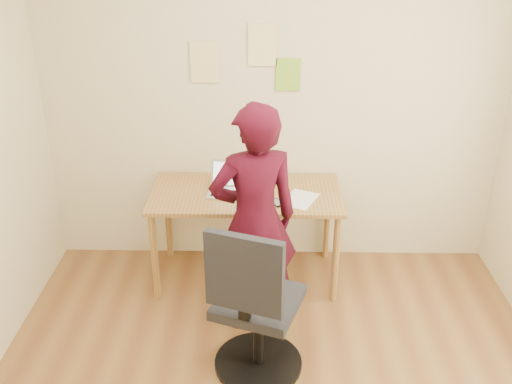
{
  "coord_description": "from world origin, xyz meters",
  "views": [
    {
      "loc": [
        -0.06,
        -2.39,
        2.57
      ],
      "look_at": [
        -0.12,
        0.95,
        0.95
      ],
      "focal_mm": 40.0,
      "sensor_mm": 36.0,
      "label": 1
    }
  ],
  "objects_px": {
    "phone": "(277,203)",
    "laptop": "(229,186)",
    "office_chair": "(254,313)",
    "person": "(254,221)",
    "desk": "(246,203)"
  },
  "relations": [
    {
      "from": "office_chair",
      "to": "person",
      "type": "distance_m",
      "value": 0.62
    },
    {
      "from": "phone",
      "to": "person",
      "type": "xyz_separation_m",
      "value": [
        -0.15,
        -0.36,
        0.05
      ]
    },
    {
      "from": "office_chair",
      "to": "person",
      "type": "bearing_deg",
      "value": 110.58
    },
    {
      "from": "laptop",
      "to": "desk",
      "type": "bearing_deg",
      "value": 2.69
    },
    {
      "from": "desk",
      "to": "phone",
      "type": "height_order",
      "value": "phone"
    },
    {
      "from": "desk",
      "to": "person",
      "type": "bearing_deg",
      "value": -82.31
    },
    {
      "from": "phone",
      "to": "office_chair",
      "type": "height_order",
      "value": "office_chair"
    },
    {
      "from": "phone",
      "to": "laptop",
      "type": "bearing_deg",
      "value": 126.11
    },
    {
      "from": "person",
      "to": "desk",
      "type": "bearing_deg",
      "value": -97.96
    },
    {
      "from": "desk",
      "to": "laptop",
      "type": "distance_m",
      "value": 0.18
    },
    {
      "from": "laptop",
      "to": "office_chair",
      "type": "height_order",
      "value": "office_chair"
    },
    {
      "from": "laptop",
      "to": "person",
      "type": "distance_m",
      "value": 0.58
    },
    {
      "from": "desk",
      "to": "person",
      "type": "height_order",
      "value": "person"
    },
    {
      "from": "laptop",
      "to": "phone",
      "type": "height_order",
      "value": "laptop"
    },
    {
      "from": "desk",
      "to": "office_chair",
      "type": "bearing_deg",
      "value": -85.51
    }
  ]
}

